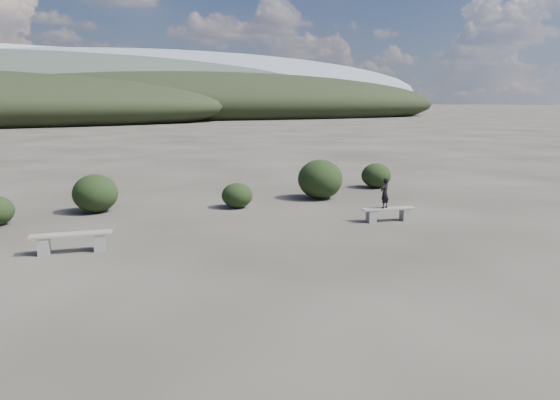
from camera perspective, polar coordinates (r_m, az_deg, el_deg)
ground at (r=10.77m, az=5.06°, el=-9.03°), size 1200.00×1200.00×0.00m
bench_left at (r=13.92m, az=-20.93°, el=-4.01°), size 1.90×0.67×0.47m
bench_right at (r=16.71m, az=11.25°, el=-1.35°), size 1.68×0.68×0.41m
seated_person at (r=16.54m, az=10.89°, el=0.72°), size 0.39×0.33×0.91m
shrub_b at (r=18.68m, az=-18.75°, el=0.66°), size 1.45×1.45×1.24m
shrub_c at (r=18.53m, az=-4.50°, el=0.48°), size 1.05×1.05×0.84m
shrub_d at (r=20.26m, az=4.22°, el=2.19°), size 1.66×1.66×1.45m
shrub_e at (r=23.16m, az=10.02°, el=2.54°), size 1.23×1.23×1.03m
mountain_ridges at (r=347.88m, az=-26.37°, el=10.36°), size 500.00×400.00×56.00m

